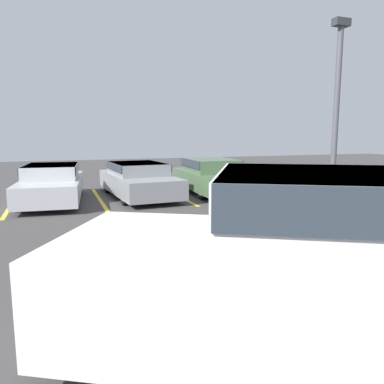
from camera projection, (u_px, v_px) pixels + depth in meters
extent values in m
plane|color=#423F3F|center=(364.00, 333.00, 4.16)|extent=(60.00, 60.00, 0.00)
cube|color=yellow|center=(12.00, 204.00, 11.82)|extent=(0.12, 4.79, 0.01)
cube|color=yellow|center=(99.00, 199.00, 12.73)|extent=(0.12, 4.79, 0.01)
cube|color=yellow|center=(176.00, 195.00, 13.64)|extent=(0.12, 4.79, 0.01)
cube|color=yellow|center=(242.00, 191.00, 14.55)|extent=(0.12, 4.79, 0.01)
cube|color=white|center=(360.00, 293.00, 3.46)|extent=(5.94, 4.50, 0.95)
cube|color=white|center=(333.00, 208.00, 3.39)|extent=(2.68, 2.59, 0.65)
cube|color=#2D3842|center=(334.00, 192.00, 3.36)|extent=(2.67, 2.62, 0.36)
cylinder|color=black|center=(192.00, 279.00, 4.58)|extent=(0.92, 0.70, 0.89)
cylinder|color=#ADADB2|center=(192.00, 279.00, 4.58)|extent=(0.58, 0.52, 0.49)
cylinder|color=black|center=(159.00, 356.00, 2.99)|extent=(0.92, 0.70, 0.89)
cylinder|color=#ADADB2|center=(159.00, 356.00, 2.99)|extent=(0.58, 0.52, 0.49)
cube|color=#B7BABF|center=(52.00, 188.00, 12.10)|extent=(2.18, 4.67, 0.62)
cube|color=#B7BABF|center=(52.00, 171.00, 12.11)|extent=(1.77, 2.49, 0.43)
cube|color=#2D3842|center=(51.00, 169.00, 12.09)|extent=(1.83, 2.45, 0.26)
cylinder|color=black|center=(75.00, 198.00, 11.06)|extent=(0.28, 0.63, 0.62)
cylinder|color=#ADADB2|center=(75.00, 198.00, 11.06)|extent=(0.27, 0.36, 0.34)
cylinder|color=black|center=(20.00, 201.00, 10.68)|extent=(0.28, 0.63, 0.62)
cylinder|color=#ADADB2|center=(20.00, 201.00, 10.68)|extent=(0.27, 0.36, 0.34)
cylinder|color=black|center=(79.00, 187.00, 13.57)|extent=(0.28, 0.63, 0.62)
cylinder|color=#ADADB2|center=(79.00, 187.00, 13.57)|extent=(0.27, 0.36, 0.34)
cylinder|color=black|center=(34.00, 188.00, 13.19)|extent=(0.28, 0.63, 0.62)
cylinder|color=#ADADB2|center=(34.00, 188.00, 13.19)|extent=(0.27, 0.36, 0.34)
cube|color=gray|center=(139.00, 183.00, 13.13)|extent=(2.18, 4.74, 0.63)
cube|color=gray|center=(137.00, 168.00, 13.13)|extent=(1.80, 2.51, 0.40)
cube|color=#2D3842|center=(137.00, 166.00, 13.12)|extent=(1.87, 2.47, 0.24)
cylinder|color=black|center=(174.00, 192.00, 12.27)|extent=(0.25, 0.62, 0.61)
cylinder|color=#ADADB2|center=(174.00, 192.00, 12.27)|extent=(0.25, 0.35, 0.33)
cylinder|color=black|center=(125.00, 195.00, 11.62)|extent=(0.25, 0.62, 0.61)
cylinder|color=#ADADB2|center=(125.00, 195.00, 11.62)|extent=(0.25, 0.35, 0.33)
cylinder|color=black|center=(149.00, 183.00, 14.69)|extent=(0.25, 0.62, 0.61)
cylinder|color=#ADADB2|center=(149.00, 183.00, 14.69)|extent=(0.25, 0.35, 0.33)
cylinder|color=black|center=(108.00, 185.00, 14.04)|extent=(0.25, 0.62, 0.61)
cylinder|color=#ADADB2|center=(108.00, 185.00, 14.04)|extent=(0.25, 0.35, 0.33)
cube|color=#4C6B47|center=(211.00, 180.00, 14.02)|extent=(1.91, 4.39, 0.61)
cube|color=#4C6B47|center=(210.00, 165.00, 14.01)|extent=(1.64, 2.30, 0.48)
cube|color=#2D3842|center=(210.00, 163.00, 14.00)|extent=(1.71, 2.26, 0.29)
cylinder|color=black|center=(245.00, 188.00, 13.10)|extent=(0.23, 0.65, 0.65)
cylinder|color=#ADADB2|center=(245.00, 188.00, 13.10)|extent=(0.24, 0.36, 0.36)
cylinder|color=black|center=(203.00, 190.00, 12.62)|extent=(0.23, 0.65, 0.65)
cylinder|color=#ADADB2|center=(203.00, 190.00, 12.62)|extent=(0.24, 0.36, 0.36)
cylinder|color=black|center=(218.00, 180.00, 15.46)|extent=(0.23, 0.65, 0.65)
cylinder|color=#ADADB2|center=(218.00, 180.00, 15.46)|extent=(0.24, 0.36, 0.36)
cylinder|color=black|center=(182.00, 181.00, 14.98)|extent=(0.23, 0.65, 0.65)
cylinder|color=#ADADB2|center=(182.00, 181.00, 14.98)|extent=(0.24, 0.36, 0.36)
cylinder|color=#515156|center=(336.00, 109.00, 15.44)|extent=(0.24, 0.24, 6.45)
cube|color=#333338|center=(341.00, 22.00, 14.92)|extent=(0.70, 0.36, 0.30)
cube|color=black|center=(372.00, 239.00, 7.81)|extent=(0.49, 0.49, 0.03)
cone|color=orange|center=(372.00, 229.00, 7.78)|extent=(0.38, 0.38, 0.46)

